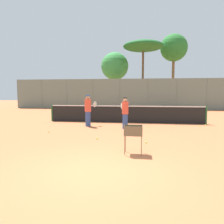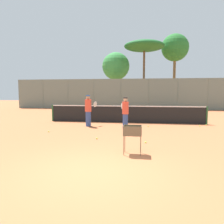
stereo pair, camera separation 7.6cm
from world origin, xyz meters
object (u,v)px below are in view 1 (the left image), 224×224
player_red_cap (88,110)px  ball_cart (133,133)px  tennis_net (125,114)px  player_white_outfit (125,112)px

player_red_cap → ball_cart: 5.83m
tennis_net → player_white_outfit: size_ratio=5.95×
player_white_outfit → ball_cart: (0.65, -4.60, -0.19)m
player_red_cap → ball_cart: (2.78, -5.12, -0.24)m
player_red_cap → player_white_outfit: bearing=-70.8°
player_white_outfit → tennis_net: bearing=-21.6°
player_white_outfit → player_red_cap: (-2.13, 0.53, 0.05)m
tennis_net → ball_cart: bearing=-83.0°
player_red_cap → ball_cart: size_ratio=1.96×
tennis_net → player_red_cap: (-1.94, -1.73, 0.35)m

